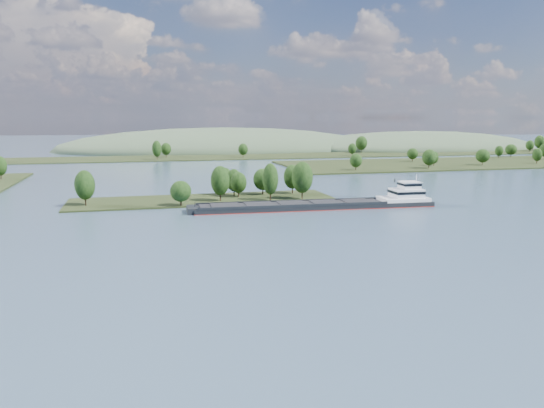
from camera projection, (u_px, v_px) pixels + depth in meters
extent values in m
plane|color=#384B61|center=(232.00, 233.00, 145.32)|extent=(1800.00, 1800.00, 0.00)
cube|color=black|center=(203.00, 201.00, 202.62)|extent=(100.00, 30.00, 1.20)
cylinder|color=black|center=(270.00, 194.00, 198.71)|extent=(0.50, 0.50, 4.60)
ellipsoid|color=black|center=(270.00, 179.00, 197.77)|extent=(6.02, 6.02, 11.84)
cylinder|color=black|center=(224.00, 190.00, 214.27)|extent=(0.50, 0.50, 3.61)
ellipsoid|color=black|center=(224.00, 179.00, 213.53)|extent=(7.64, 7.64, 9.29)
cylinder|color=black|center=(220.00, 195.00, 197.70)|extent=(0.50, 0.50, 4.33)
ellipsoid|color=black|center=(220.00, 181.00, 196.82)|extent=(7.10, 7.10, 11.13)
cylinder|color=black|center=(234.00, 191.00, 210.81)|extent=(0.50, 0.50, 3.53)
ellipsoid|color=black|center=(234.00, 180.00, 210.09)|extent=(6.16, 6.16, 9.08)
cylinder|color=black|center=(181.00, 202.00, 187.13)|extent=(0.50, 0.50, 2.92)
ellipsoid|color=black|center=(181.00, 191.00, 186.53)|extent=(7.49, 7.49, 7.51)
cylinder|color=black|center=(86.00, 200.00, 187.67)|extent=(0.50, 0.50, 4.12)
ellipsoid|color=black|center=(85.00, 185.00, 186.82)|extent=(7.11, 7.11, 10.60)
cylinder|color=black|center=(239.00, 193.00, 207.83)|extent=(0.50, 0.50, 3.24)
ellipsoid|color=black|center=(239.00, 182.00, 207.16)|extent=(6.50, 6.50, 8.33)
cylinder|color=black|center=(292.00, 189.00, 217.63)|extent=(0.50, 0.50, 3.88)
ellipsoid|color=black|center=(292.00, 177.00, 216.84)|extent=(7.37, 7.37, 9.97)
cylinder|color=black|center=(302.00, 193.00, 202.27)|extent=(0.50, 0.50, 4.72)
ellipsoid|color=black|center=(302.00, 177.00, 201.30)|extent=(8.13, 8.13, 12.14)
cylinder|color=black|center=(263.00, 190.00, 214.93)|extent=(0.50, 0.50, 3.45)
ellipsoid|color=black|center=(263.00, 179.00, 214.23)|extent=(7.88, 7.88, 8.87)
cylinder|color=black|center=(1.00, 175.00, 266.64)|extent=(0.50, 0.50, 3.79)
ellipsoid|color=black|center=(0.00, 166.00, 265.86)|extent=(6.50, 6.50, 9.74)
cube|color=black|center=(506.00, 163.00, 374.58)|extent=(320.00, 90.00, 1.60)
cylinder|color=black|center=(356.00, 167.00, 312.22)|extent=(0.50, 0.50, 3.24)
ellipsoid|color=black|center=(356.00, 160.00, 311.56)|extent=(7.25, 7.25, 8.32)
cylinder|color=black|center=(511.00, 155.00, 416.27)|extent=(0.50, 0.50, 3.33)
ellipsoid|color=black|center=(511.00, 150.00, 415.59)|extent=(8.85, 8.85, 8.55)
cylinder|color=black|center=(537.00, 161.00, 357.42)|extent=(0.50, 0.50, 3.36)
ellipsoid|color=black|center=(537.00, 155.00, 356.73)|extent=(6.36, 6.36, 8.64)
cylinder|color=black|center=(482.00, 162.00, 345.07)|extent=(0.50, 0.50, 3.45)
ellipsoid|color=black|center=(483.00, 156.00, 344.36)|extent=(9.05, 9.05, 8.88)
cylinder|color=black|center=(429.00, 165.00, 322.96)|extent=(0.50, 0.50, 3.82)
ellipsoid|color=black|center=(429.00, 157.00, 322.18)|extent=(8.66, 8.66, 9.82)
cylinder|color=black|center=(434.00, 164.00, 339.72)|extent=(0.50, 0.50, 3.05)
ellipsoid|color=black|center=(434.00, 157.00, 339.09)|extent=(5.50, 5.50, 7.85)
cylinder|color=black|center=(412.00, 159.00, 374.46)|extent=(0.50, 0.50, 3.08)
ellipsoid|color=black|center=(413.00, 154.00, 373.83)|extent=(7.78, 7.78, 7.92)
cylinder|color=black|center=(499.00, 156.00, 406.00)|extent=(0.50, 0.50, 3.10)
ellipsoid|color=black|center=(499.00, 151.00, 405.36)|extent=(6.20, 6.20, 7.98)
cube|color=black|center=(167.00, 158.00, 412.70)|extent=(900.00, 60.00, 1.20)
cylinder|color=black|center=(539.00, 148.00, 498.43)|extent=(0.50, 0.50, 4.73)
ellipsoid|color=black|center=(540.00, 142.00, 497.46)|extent=(9.44, 9.44, 12.17)
cylinder|color=black|center=(352.00, 154.00, 430.86)|extent=(0.50, 0.50, 3.38)
ellipsoid|color=black|center=(352.00, 149.00, 430.17)|extent=(6.79, 6.79, 8.70)
cylinder|color=black|center=(166.00, 155.00, 414.21)|extent=(0.50, 0.50, 3.78)
ellipsoid|color=black|center=(166.00, 149.00, 413.43)|extent=(7.87, 7.87, 9.72)
cylinder|color=black|center=(529.00, 150.00, 481.40)|extent=(0.50, 0.50, 3.49)
ellipsoid|color=black|center=(530.00, 145.00, 480.69)|extent=(7.29, 7.29, 8.98)
cylinder|color=black|center=(361.00, 150.00, 470.60)|extent=(0.50, 0.50, 4.85)
ellipsoid|color=black|center=(361.00, 143.00, 469.61)|extent=(10.38, 10.38, 12.47)
cylinder|color=black|center=(243.00, 155.00, 416.67)|extent=(0.50, 0.50, 3.56)
ellipsoid|color=black|center=(243.00, 149.00, 415.95)|extent=(7.76, 7.76, 9.14)
cylinder|color=black|center=(157.00, 157.00, 390.96)|extent=(0.50, 0.50, 4.66)
ellipsoid|color=black|center=(157.00, 149.00, 390.00)|extent=(6.92, 6.92, 11.98)
ellipsoid|color=#3D5138|center=(420.00, 149.00, 544.40)|extent=(260.00, 140.00, 36.00)
ellipsoid|color=#3D5138|center=(222.00, 150.00, 523.15)|extent=(320.00, 160.00, 44.00)
cube|color=black|center=(316.00, 207.00, 185.33)|extent=(85.44, 14.86, 2.34)
cube|color=#A01B11|center=(316.00, 208.00, 185.41)|extent=(85.67, 15.08, 0.27)
cube|color=black|center=(289.00, 201.00, 188.41)|extent=(65.83, 3.71, 0.85)
cube|color=black|center=(296.00, 206.00, 178.35)|extent=(65.83, 3.71, 0.85)
cube|color=black|center=(292.00, 204.00, 183.40)|extent=(64.16, 12.73, 0.32)
cube|color=black|center=(225.00, 205.00, 178.64)|extent=(9.99, 9.18, 0.37)
cube|color=black|center=(259.00, 204.00, 181.00)|extent=(9.99, 9.18, 0.37)
cube|color=black|center=(292.00, 203.00, 183.35)|extent=(9.99, 9.18, 0.37)
cube|color=black|center=(325.00, 202.00, 185.71)|extent=(9.99, 9.18, 0.37)
cube|color=black|center=(356.00, 201.00, 188.06)|extent=(9.99, 9.18, 0.37)
cube|color=black|center=(192.00, 210.00, 176.59)|extent=(3.66, 9.71, 2.13)
cylinder|color=black|center=(195.00, 205.00, 176.56)|extent=(0.27, 0.27, 2.34)
cube|color=white|center=(403.00, 199.00, 191.68)|extent=(17.49, 11.04, 1.28)
cube|color=white|center=(406.00, 193.00, 191.55)|extent=(11.04, 9.02, 3.19)
cube|color=black|center=(406.00, 192.00, 191.48)|extent=(11.26, 9.24, 0.96)
cube|color=white|center=(409.00, 185.00, 191.32)|extent=(6.69, 6.69, 2.34)
cube|color=black|center=(409.00, 184.00, 191.25)|extent=(6.91, 6.91, 0.85)
cube|color=white|center=(409.00, 182.00, 191.11)|extent=(7.13, 7.13, 0.21)
cylinder|color=white|center=(416.00, 178.00, 191.44)|extent=(0.22, 0.22, 2.76)
cylinder|color=black|center=(395.00, 180.00, 193.30)|extent=(0.56, 0.56, 1.28)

